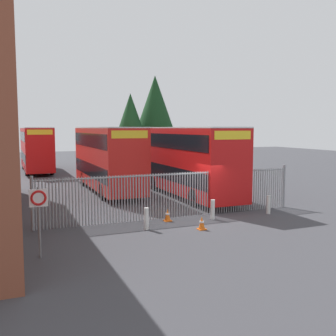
% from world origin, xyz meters
% --- Properties ---
extents(ground_plane, '(100.00, 100.00, 0.00)m').
position_xyz_m(ground_plane, '(0.00, 8.00, 0.00)').
color(ground_plane, '#3D3D42').
extents(palisade_fence, '(13.29, 0.14, 2.35)m').
position_xyz_m(palisade_fence, '(-1.31, 0.00, 1.18)').
color(palisade_fence, gray).
rests_on(palisade_fence, ground).
extents(double_decker_bus_near_gate, '(2.54, 10.81, 4.42)m').
position_xyz_m(double_decker_bus_near_gate, '(1.80, 5.18, 2.42)').
color(double_decker_bus_near_gate, red).
rests_on(double_decker_bus_near_gate, ground).
extents(double_decker_bus_behind_fence_left, '(2.54, 10.81, 4.42)m').
position_xyz_m(double_decker_bus_behind_fence_left, '(-2.37, 9.26, 2.42)').
color(double_decker_bus_behind_fence_left, red).
rests_on(double_decker_bus_behind_fence_left, ground).
extents(double_decker_bus_behind_fence_right, '(2.54, 10.81, 4.42)m').
position_xyz_m(double_decker_bus_behind_fence_right, '(3.47, 17.82, 2.42)').
color(double_decker_bus_behind_fence_right, '#B70C0C').
rests_on(double_decker_bus_behind_fence_right, ground).
extents(double_decker_bus_far_back, '(2.54, 10.81, 4.42)m').
position_xyz_m(double_decker_bus_far_back, '(-6.02, 23.99, 2.42)').
color(double_decker_bus_far_back, red).
rests_on(double_decker_bus_far_back, ground).
extents(bollard_near_left, '(0.20, 0.20, 0.95)m').
position_xyz_m(bollard_near_left, '(-3.36, -1.66, 0.47)').
color(bollard_near_left, silver).
rests_on(bollard_near_left, ground).
extents(bollard_center_front, '(0.20, 0.20, 0.95)m').
position_xyz_m(bollard_center_front, '(0.21, -1.08, 0.47)').
color(bollard_center_front, silver).
rests_on(bollard_center_front, ground).
extents(bollard_near_right, '(0.20, 0.20, 0.95)m').
position_xyz_m(bollard_near_right, '(3.44, -1.10, 0.47)').
color(bollard_near_right, silver).
rests_on(bollard_near_right, ground).
extents(traffic_cone_by_gate, '(0.34, 0.34, 0.59)m').
position_xyz_m(traffic_cone_by_gate, '(-1.17, -2.60, 0.29)').
color(traffic_cone_by_gate, orange).
rests_on(traffic_cone_by_gate, ground).
extents(traffic_cone_mid_forecourt, '(0.34, 0.34, 0.59)m').
position_xyz_m(traffic_cone_mid_forecourt, '(-1.93, -0.60, 0.29)').
color(traffic_cone_mid_forecourt, orange).
rests_on(traffic_cone_mid_forecourt, ground).
extents(speed_limit_sign_post, '(0.60, 0.14, 2.40)m').
position_xyz_m(speed_limit_sign_post, '(-7.90, -3.80, 1.78)').
color(speed_limit_sign_post, slate).
rests_on(speed_limit_sign_post, ground).
extents(tree_tall_back, '(3.94, 3.94, 8.24)m').
position_xyz_m(tree_tall_back, '(4.33, 25.47, 5.41)').
color(tree_tall_back, '#4C3823').
rests_on(tree_tall_back, ground).
extents(tree_short_side, '(5.36, 5.36, 10.55)m').
position_xyz_m(tree_short_side, '(7.76, 26.69, 6.71)').
color(tree_short_side, '#4C3823').
rests_on(tree_short_side, ground).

